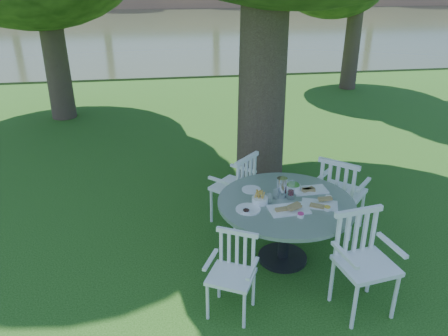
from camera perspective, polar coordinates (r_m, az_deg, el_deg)
The scene contains 8 objects.
ground at distance 5.55m, azimuth 0.32°, elevation -8.88°, with size 140.00×140.00×0.00m, color #123D0C.
table at distance 4.86m, azimuth 8.02°, elevation -5.69°, with size 1.49×1.49×0.76m.
chair_ne at distance 5.54m, azimuth 14.85°, elevation -2.78°, with size 0.70×0.69×1.00m.
chair_nw at distance 5.58m, azimuth 1.94°, elevation -2.05°, with size 0.66×0.66×0.95m.
chair_sw at distance 4.24m, azimuth 1.29°, elevation -12.71°, with size 0.54×0.53×0.82m.
chair_se at distance 4.42m, azimuth 17.47°, elevation -10.56°, with size 0.57×0.55×1.00m.
tableware at distance 4.81m, azimuth 7.94°, elevation -3.63°, with size 1.12×0.81×0.23m.
river at distance 27.76m, azimuth -7.67°, elevation 17.73°, with size 100.00×28.00×0.12m, color #333C24.
Camera 1 is at (-0.75, -4.59, 3.03)m, focal length 35.00 mm.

